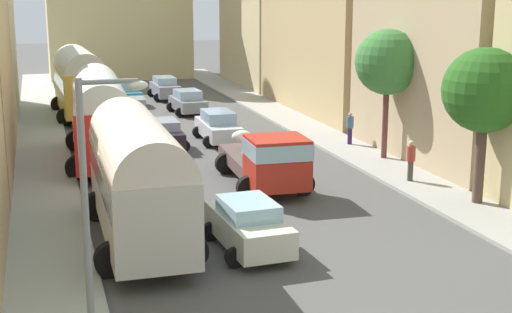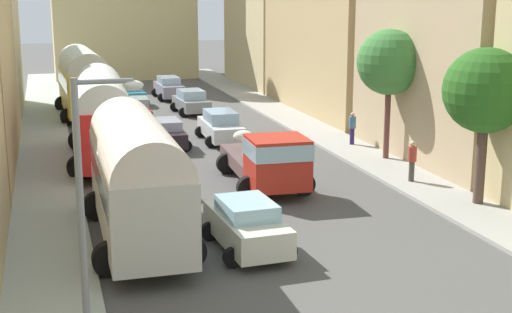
{
  "view_description": "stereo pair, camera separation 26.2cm",
  "coord_description": "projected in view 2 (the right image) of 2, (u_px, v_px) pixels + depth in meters",
  "views": [
    {
      "loc": [
        -7.33,
        -7.9,
        7.79
      ],
      "look_at": [
        0.0,
        16.32,
        1.95
      ],
      "focal_mm": 51.13,
      "sensor_mm": 36.0,
      "label": 1
    },
    {
      "loc": [
        -7.08,
        -7.98,
        7.79
      ],
      "look_at": [
        0.0,
        16.32,
        1.95
      ],
      "focal_mm": 51.13,
      "sensor_mm": 36.0,
      "label": 2
    }
  ],
  "objects": [
    {
      "name": "ground_plane",
      "position": [
        196.0,
        149.0,
        36.4
      ],
      "size": [
        154.0,
        154.0,
        0.0
      ],
      "primitive_type": "plane",
      "color": "#4F4D4B"
    },
    {
      "name": "sidewalk_left",
      "position": [
        46.0,
        156.0,
        34.41
      ],
      "size": [
        2.5,
        70.0,
        0.14
      ],
      "primitive_type": "cube",
      "color": "#A6AEA1",
      "rests_on": "ground"
    },
    {
      "name": "sidewalk_right",
      "position": [
        331.0,
        139.0,
        38.36
      ],
      "size": [
        2.5,
        70.0,
        0.14
      ],
      "primitive_type": "cube",
      "color": "#9E9C95",
      "rests_on": "ground"
    },
    {
      "name": "building_right_2",
      "position": [
        450.0,
        14.0,
        32.63
      ],
      "size": [
        4.59,
        11.4,
        13.34
      ],
      "color": "tan",
      "rests_on": "ground"
    },
    {
      "name": "building_right_3",
      "position": [
        333.0,
        14.0,
        45.94
      ],
      "size": [
        4.37,
        14.98,
        12.45
      ],
      "color": "tan",
      "rests_on": "ground"
    },
    {
      "name": "building_right_4",
      "position": [
        272.0,
        22.0,
        59.36
      ],
      "size": [
        5.52,
        12.03,
        10.27
      ],
      "color": "tan",
      "rests_on": "ground"
    },
    {
      "name": "parked_bus_0",
      "position": [
        137.0,
        173.0,
        22.5
      ],
      "size": [
        3.26,
        8.49,
        4.04
      ],
      "color": "beige",
      "rests_on": "ground"
    },
    {
      "name": "parked_bus_1",
      "position": [
        102.0,
        113.0,
        33.04
      ],
      "size": [
        3.53,
        9.28,
        4.13
      ],
      "color": "red",
      "rests_on": "ground"
    },
    {
      "name": "parked_bus_2",
      "position": [
        83.0,
        79.0,
        44.85
      ],
      "size": [
        3.55,
        8.29,
        4.25
      ],
      "color": "yellow",
      "rests_on": "ground"
    },
    {
      "name": "cargo_truck_0",
      "position": [
        269.0,
        159.0,
        28.65
      ],
      "size": [
        3.23,
        6.85,
        2.37
      ],
      "color": "#B02619",
      "rests_on": "ground"
    },
    {
      "name": "car_0",
      "position": [
        221.0,
        126.0,
        37.92
      ],
      "size": [
        2.26,
        4.37,
        1.62
      ],
      "color": "silver",
      "rests_on": "ground"
    },
    {
      "name": "car_1",
      "position": [
        191.0,
        102.0,
        46.47
      ],
      "size": [
        2.38,
        3.83,
        1.53
      ],
      "color": "gray",
      "rests_on": "ground"
    },
    {
      "name": "car_2",
      "position": [
        169.0,
        88.0,
        52.77
      ],
      "size": [
        2.2,
        4.31,
        1.6
      ],
      "color": "gray",
      "rests_on": "ground"
    },
    {
      "name": "car_3",
      "position": [
        247.0,
        225.0,
        22.08
      ],
      "size": [
        2.39,
        4.01,
        1.58
      ],
      "color": "beige",
      "rests_on": "ground"
    },
    {
      "name": "car_4",
      "position": [
        164.0,
        134.0,
        36.39
      ],
      "size": [
        2.35,
        3.85,
        1.43
      ],
      "color": "black",
      "rests_on": "ground"
    },
    {
      "name": "car_5",
      "position": [
        136.0,
        110.0,
        43.32
      ],
      "size": [
        2.33,
        3.72,
        1.49
      ],
      "color": "#AD3432",
      "rests_on": "ground"
    },
    {
      "name": "car_6",
      "position": [
        129.0,
        93.0,
        49.96
      ],
      "size": [
        2.4,
        3.7,
        1.58
      ],
      "color": "#3695C7",
      "rests_on": "ground"
    },
    {
      "name": "pedestrian_0",
      "position": [
        352.0,
        127.0,
        36.55
      ],
      "size": [
        0.46,
        0.46,
        1.76
      ],
      "color": "#2B1C54",
      "rests_on": "ground"
    },
    {
      "name": "pedestrian_1",
      "position": [
        412.0,
        160.0,
        29.5
      ],
      "size": [
        0.42,
        0.42,
        1.81
      ],
      "color": "#423F37",
      "rests_on": "ground"
    },
    {
      "name": "streetlamp_near",
      "position": [
        89.0,
        188.0,
        15.76
      ],
      "size": [
        1.54,
        0.28,
        5.98
      ],
      "color": "gray",
      "rests_on": "ground"
    },
    {
      "name": "roadside_tree_1",
      "position": [
        486.0,
        92.0,
        25.77
      ],
      "size": [
        3.05,
        3.05,
        5.81
      ],
      "color": "brown",
      "rests_on": "ground"
    },
    {
      "name": "roadside_tree_2",
      "position": [
        389.0,
        63.0,
        32.78
      ],
      "size": [
        2.97,
        2.97,
        6.06
      ],
      "color": "brown",
      "rests_on": "ground"
    }
  ]
}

